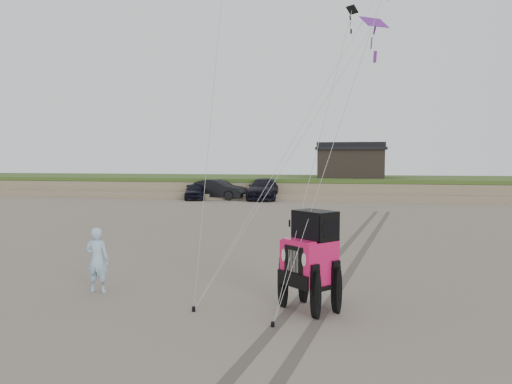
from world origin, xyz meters
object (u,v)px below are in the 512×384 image
at_px(truck_b, 217,189).
at_px(truck_c, 264,189).
at_px(truck_a, 196,191).
at_px(cabin, 351,162).
at_px(jeep, 309,271).
at_px(man, 97,260).

relative_size(truck_b, truck_c, 0.84).
height_order(truck_a, truck_c, truck_c).
height_order(truck_b, truck_c, truck_c).
xyz_separation_m(cabin, truck_c, (-7.36, -5.74, -2.34)).
distance_m(cabin, truck_c, 9.62).
height_order(truck_a, jeep, jeep).
bearing_deg(truck_c, man, -91.09).
bearing_deg(cabin, man, -100.55).
relative_size(truck_a, jeep, 0.83).
bearing_deg(cabin, truck_a, -152.28).
bearing_deg(truck_b, man, -159.26).
bearing_deg(jeep, truck_b, 150.29).
xyz_separation_m(truck_b, man, (4.64, -29.65, 0.02)).
bearing_deg(truck_b, truck_c, -68.30).
distance_m(cabin, truck_a, 15.05).
xyz_separation_m(truck_c, jeep, (6.32, -30.89, 0.04)).
bearing_deg(truck_b, truck_a, 116.55).
relative_size(truck_a, truck_c, 0.68).
height_order(truck_b, man, man).
relative_size(truck_c, man, 3.54).
height_order(truck_a, man, man).
bearing_deg(cabin, truck_b, -150.46).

